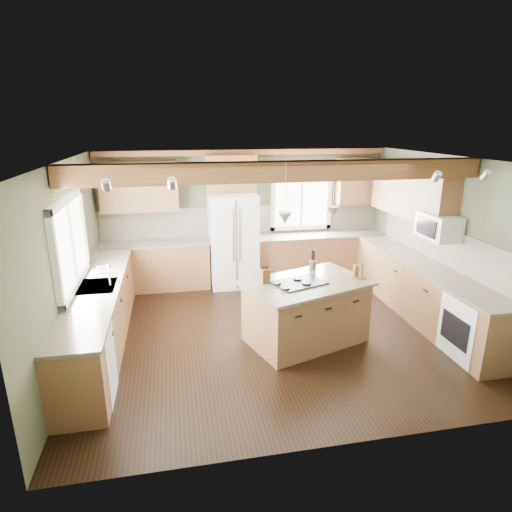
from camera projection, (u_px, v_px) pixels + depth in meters
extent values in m
plane|color=black|center=(273.00, 331.00, 6.58)|extent=(5.60, 5.60, 0.00)
plane|color=silver|center=(275.00, 159.00, 5.81)|extent=(5.60, 5.60, 0.00)
plane|color=#3F4632|center=(245.00, 215.00, 8.54)|extent=(5.60, 0.00, 5.60)
plane|color=#3F4632|center=(69.00, 262.00, 5.68)|extent=(0.00, 5.00, 5.00)
plane|color=#3F4632|center=(447.00, 241.00, 6.71)|extent=(0.00, 5.00, 5.00)
cube|color=#4F2D16|center=(282.00, 171.00, 5.51)|extent=(5.55, 0.26, 0.26)
cube|color=#4F2D16|center=(245.00, 152.00, 8.07)|extent=(5.55, 0.20, 0.10)
cube|color=brown|center=(245.00, 220.00, 8.55)|extent=(5.58, 0.03, 0.58)
cube|color=brown|center=(444.00, 245.00, 6.78)|extent=(0.03, 3.70, 0.58)
cube|color=brown|center=(156.00, 266.00, 8.18)|extent=(2.02, 0.60, 0.88)
cube|color=brown|center=(154.00, 243.00, 8.05)|extent=(2.06, 0.64, 0.04)
cube|color=brown|center=(319.00, 257.00, 8.79)|extent=(2.62, 0.60, 0.88)
cube|color=brown|center=(320.00, 235.00, 8.65)|extent=(2.66, 0.64, 0.04)
cube|color=brown|center=(101.00, 317.00, 6.04)|extent=(0.60, 3.70, 0.88)
cube|color=brown|center=(97.00, 287.00, 5.90)|extent=(0.64, 3.74, 0.04)
cube|color=brown|center=(422.00, 292.00, 6.96)|extent=(0.60, 3.70, 0.88)
cube|color=brown|center=(425.00, 265.00, 6.82)|extent=(0.64, 3.74, 0.04)
cube|color=brown|center=(139.00, 187.00, 7.81)|extent=(1.40, 0.35, 0.90)
cube|color=brown|center=(231.00, 174.00, 8.07)|extent=(0.96, 0.35, 0.70)
cube|color=brown|center=(411.00, 191.00, 7.33)|extent=(0.35, 2.20, 0.90)
cube|color=brown|center=(359.00, 181.00, 8.60)|extent=(0.90, 0.35, 0.90)
cube|color=white|center=(69.00, 243.00, 5.66)|extent=(0.04, 1.60, 1.05)
cube|color=white|center=(301.00, 201.00, 8.66)|extent=(1.10, 0.04, 1.00)
cube|color=#262628|center=(97.00, 287.00, 5.90)|extent=(0.50, 0.65, 0.03)
cylinder|color=#B2B2B7|center=(109.00, 276.00, 5.89)|extent=(0.02, 0.02, 0.28)
cube|color=white|center=(85.00, 367.00, 4.83)|extent=(0.60, 0.60, 0.84)
cube|color=white|center=(475.00, 328.00, 5.74)|extent=(0.60, 0.72, 0.84)
cube|color=white|center=(439.00, 227.00, 6.55)|extent=(0.40, 0.70, 0.38)
cone|color=#B2B2B7|center=(285.00, 218.00, 5.57)|extent=(0.18, 0.18, 0.16)
cone|color=#B2B2B7|center=(333.00, 212.00, 5.95)|extent=(0.18, 0.18, 0.16)
cube|color=white|center=(233.00, 240.00, 8.25)|extent=(0.90, 0.74, 1.80)
cube|color=olive|center=(306.00, 313.00, 6.19)|extent=(1.83, 1.44, 0.88)
cube|color=brown|center=(307.00, 283.00, 6.05)|extent=(1.96, 1.57, 0.04)
cube|color=black|center=(299.00, 283.00, 5.98)|extent=(0.80, 0.66, 0.02)
cube|color=brown|center=(265.00, 276.00, 5.97)|extent=(0.15, 0.13, 0.20)
cylinder|color=#39322E|center=(313.00, 265.00, 6.54)|extent=(0.14, 0.14, 0.14)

